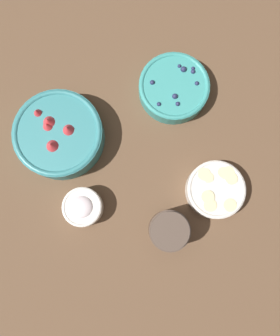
% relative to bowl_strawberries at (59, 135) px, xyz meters
% --- Properties ---
extents(ground_plane, '(4.00, 4.00, 0.00)m').
position_rel_bowl_strawberries_xyz_m(ground_plane, '(0.07, -0.15, -0.04)').
color(ground_plane, brown).
extents(bowl_strawberries, '(0.23, 0.23, 0.09)m').
position_rel_bowl_strawberries_xyz_m(bowl_strawberries, '(0.00, 0.00, 0.00)').
color(bowl_strawberries, teal).
rests_on(bowl_strawberries, ground_plane).
extents(bowl_blueberries, '(0.19, 0.19, 0.05)m').
position_rel_bowl_strawberries_xyz_m(bowl_blueberries, '(0.33, -0.00, -0.01)').
color(bowl_blueberries, teal).
rests_on(bowl_blueberries, ground_plane).
extents(bowl_bananas, '(0.15, 0.15, 0.05)m').
position_rel_bowl_strawberries_xyz_m(bowl_bananas, '(0.31, -0.29, -0.02)').
color(bowl_bananas, silver).
rests_on(bowl_bananas, ground_plane).
extents(bowl_cream, '(0.10, 0.10, 0.06)m').
position_rel_bowl_strawberries_xyz_m(bowl_cream, '(-0.02, -0.20, -0.01)').
color(bowl_cream, silver).
rests_on(bowl_cream, ground_plane).
extents(jar_chocolate, '(0.10, 0.10, 0.10)m').
position_rel_bowl_strawberries_xyz_m(jar_chocolate, '(0.16, -0.33, 0.00)').
color(jar_chocolate, '#4C3D33').
rests_on(jar_chocolate, ground_plane).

